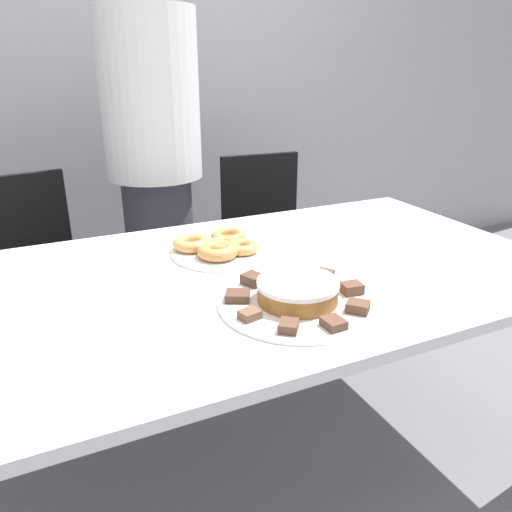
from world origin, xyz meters
TOP-DOWN VIEW (x-y plane):
  - ground_plane at (0.00, 0.00)m, footprint 12.00×12.00m
  - wall_back at (0.00, 1.61)m, footprint 8.00×0.05m
  - table at (0.00, 0.00)m, footprint 1.78×1.01m
  - person_standing at (-0.05, 0.90)m, footprint 0.40×0.40m
  - office_chair_left at (-0.59, 0.84)m, footprint 0.51×0.51m
  - office_chair_right at (0.47, 0.84)m, footprint 0.47×0.47m
  - plate_cake at (0.00, -0.24)m, footprint 0.40×0.40m
  - plate_donuts at (-0.03, 0.17)m, footprint 0.32×0.32m
  - frosted_cake at (0.00, -0.24)m, footprint 0.20×0.20m
  - lamington_0 at (-0.09, -0.35)m, footprint 0.06×0.06m
  - lamington_1 at (0.01, -0.38)m, footprint 0.05×0.05m
  - lamington_2 at (0.10, -0.34)m, footprint 0.07×0.07m
  - lamington_3 at (0.15, -0.25)m, footprint 0.06×0.05m
  - lamington_4 at (0.13, -0.15)m, footprint 0.07×0.07m
  - lamington_5 at (0.04, -0.09)m, footprint 0.05×0.06m
  - lamington_6 at (-0.06, -0.10)m, footprint 0.06×0.07m
  - lamington_7 at (-0.13, -0.17)m, footprint 0.08×0.07m
  - lamington_8 at (-0.15, -0.27)m, footprint 0.05×0.05m
  - donut_0 at (-0.03, 0.17)m, footprint 0.11×0.11m
  - donut_1 at (-0.07, 0.13)m, footprint 0.13×0.13m
  - donut_2 at (0.01, 0.13)m, footprint 0.10×0.10m
  - donut_3 at (0.01, 0.25)m, footprint 0.12×0.12m
  - donut_4 at (-0.12, 0.23)m, footprint 0.12×0.12m

SIDE VIEW (x-z plane):
  - ground_plane at x=0.00m, z-range 0.00..0.00m
  - office_chair_left at x=-0.59m, z-range -0.03..0.85m
  - office_chair_right at x=0.47m, z-range -0.03..0.85m
  - table at x=0.00m, z-range 0.29..1.02m
  - plate_cake at x=0.00m, z-range 0.73..0.74m
  - plate_donuts at x=-0.03m, z-range 0.73..0.74m
  - lamington_1 at x=0.01m, z-range 0.74..0.76m
  - lamington_8 at x=-0.15m, z-range 0.74..0.76m
  - lamington_7 at x=-0.13m, z-range 0.74..0.76m
  - lamington_0 at x=-0.09m, z-range 0.74..0.76m
  - lamington_5 at x=0.04m, z-range 0.74..0.76m
  - lamington_2 at x=0.10m, z-range 0.74..0.76m
  - lamington_4 at x=0.13m, z-range 0.74..0.77m
  - lamington_3 at x=0.15m, z-range 0.74..0.77m
  - lamington_6 at x=-0.06m, z-range 0.74..0.77m
  - donut_3 at x=0.01m, z-range 0.74..0.77m
  - donut_2 at x=0.01m, z-range 0.74..0.77m
  - donut_0 at x=-0.03m, z-range 0.74..0.77m
  - donut_4 at x=-0.12m, z-range 0.74..0.78m
  - donut_1 at x=-0.07m, z-range 0.74..0.78m
  - frosted_cake at x=0.00m, z-range 0.74..0.79m
  - person_standing at x=-0.05m, z-range 0.04..1.73m
  - wall_back at x=0.00m, z-range 0.00..2.60m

